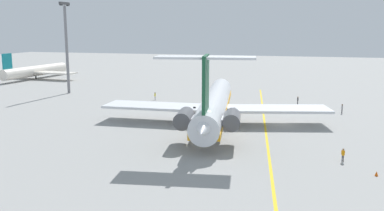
{
  "coord_description": "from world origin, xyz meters",
  "views": [
    {
      "loc": [
        -71.4,
        -3.44,
        16.2
      ],
      "look_at": [
        -2.43,
        15.27,
        3.01
      ],
      "focal_mm": 39.46,
      "sensor_mm": 36.0,
      "label": 1
    }
  ],
  "objects_px": {
    "ground_crew_near_nose": "(155,95)",
    "ground_crew_near_tail": "(343,153)",
    "main_jetliner": "(214,105)",
    "safety_cone_nose": "(377,174)",
    "light_mast": "(66,44)",
    "ground_crew_portside": "(342,108)",
    "airliner_mid_right": "(37,71)",
    "ground_crew_starboard": "(298,100)"
  },
  "relations": [
    {
      "from": "airliner_mid_right",
      "to": "safety_cone_nose",
      "type": "bearing_deg",
      "value": -122.47
    },
    {
      "from": "ground_crew_near_nose",
      "to": "ground_crew_near_tail",
      "type": "distance_m",
      "value": 52.29
    },
    {
      "from": "ground_crew_portside",
      "to": "light_mast",
      "type": "relative_size",
      "value": 0.08
    },
    {
      "from": "ground_crew_near_tail",
      "to": "light_mast",
      "type": "distance_m",
      "value": 75.11
    },
    {
      "from": "ground_crew_near_tail",
      "to": "ground_crew_portside",
      "type": "height_order",
      "value": "ground_crew_portside"
    },
    {
      "from": "main_jetliner",
      "to": "ground_crew_starboard",
      "type": "relative_size",
      "value": 24.89
    },
    {
      "from": "light_mast",
      "to": "main_jetliner",
      "type": "bearing_deg",
      "value": -120.69
    },
    {
      "from": "safety_cone_nose",
      "to": "light_mast",
      "type": "distance_m",
      "value": 80.25
    },
    {
      "from": "main_jetliner",
      "to": "safety_cone_nose",
      "type": "xyz_separation_m",
      "value": [
        -19.32,
        -22.65,
        -3.22
      ]
    },
    {
      "from": "ground_crew_near_tail",
      "to": "safety_cone_nose",
      "type": "xyz_separation_m",
      "value": [
        -4.28,
        -3.25,
        -0.82
      ]
    },
    {
      "from": "ground_crew_near_nose",
      "to": "ground_crew_portside",
      "type": "relative_size",
      "value": 1.01
    },
    {
      "from": "ground_crew_starboard",
      "to": "main_jetliner",
      "type": "bearing_deg",
      "value": -94.76
    },
    {
      "from": "airliner_mid_right",
      "to": "ground_crew_near_nose",
      "type": "bearing_deg",
      "value": -115.05
    },
    {
      "from": "ground_crew_portside",
      "to": "light_mast",
      "type": "bearing_deg",
      "value": -28.63
    },
    {
      "from": "airliner_mid_right",
      "to": "ground_crew_near_nose",
      "type": "xyz_separation_m",
      "value": [
        -29.17,
        -51.12,
        -1.43
      ]
    },
    {
      "from": "ground_crew_near_tail",
      "to": "ground_crew_starboard",
      "type": "height_order",
      "value": "ground_crew_starboard"
    },
    {
      "from": "airliner_mid_right",
      "to": "main_jetliner",
      "type": "bearing_deg",
      "value": -121.32
    },
    {
      "from": "ground_crew_portside",
      "to": "ground_crew_starboard",
      "type": "distance_m",
      "value": 11.16
    },
    {
      "from": "airliner_mid_right",
      "to": "light_mast",
      "type": "distance_m",
      "value": 37.72
    },
    {
      "from": "ground_crew_portside",
      "to": "safety_cone_nose",
      "type": "bearing_deg",
      "value": 71.0
    },
    {
      "from": "ground_crew_starboard",
      "to": "ground_crew_portside",
      "type": "bearing_deg",
      "value": -16.81
    },
    {
      "from": "ground_crew_near_nose",
      "to": "ground_crew_starboard",
      "type": "bearing_deg",
      "value": 158.48
    },
    {
      "from": "ground_crew_near_nose",
      "to": "light_mast",
      "type": "xyz_separation_m",
      "value": [
        4.23,
        24.56,
        11.2
      ]
    },
    {
      "from": "ground_crew_near_nose",
      "to": "ground_crew_portside",
      "type": "xyz_separation_m",
      "value": [
        -4.74,
        -39.87,
        -0.01
      ]
    },
    {
      "from": "safety_cone_nose",
      "to": "ground_crew_near_tail",
      "type": "bearing_deg",
      "value": 37.18
    },
    {
      "from": "airliner_mid_right",
      "to": "ground_crew_near_tail",
      "type": "bearing_deg",
      "value": -121.72
    },
    {
      "from": "ground_crew_near_tail",
      "to": "light_mast",
      "type": "bearing_deg",
      "value": -102.76
    },
    {
      "from": "ground_crew_near_tail",
      "to": "safety_cone_nose",
      "type": "bearing_deg",
      "value": 57.45
    },
    {
      "from": "ground_crew_portside",
      "to": "light_mast",
      "type": "distance_m",
      "value": 66.01
    },
    {
      "from": "ground_crew_portside",
      "to": "ground_crew_near_tail",
      "type": "bearing_deg",
      "value": 65.34
    },
    {
      "from": "ground_crew_near_tail",
      "to": "light_mast",
      "type": "relative_size",
      "value": 0.08
    },
    {
      "from": "ground_crew_starboard",
      "to": "ground_crew_near_tail",
      "type": "bearing_deg",
      "value": -56.68
    },
    {
      "from": "ground_crew_near_tail",
      "to": "light_mast",
      "type": "xyz_separation_m",
      "value": [
        40.48,
        62.25,
        11.27
      ]
    },
    {
      "from": "ground_crew_near_tail",
      "to": "ground_crew_starboard",
      "type": "bearing_deg",
      "value": -150.58
    },
    {
      "from": "airliner_mid_right",
      "to": "light_mast",
      "type": "bearing_deg",
      "value": -128.54
    },
    {
      "from": "main_jetliner",
      "to": "light_mast",
      "type": "height_order",
      "value": "light_mast"
    },
    {
      "from": "ground_crew_near_nose",
      "to": "ground_crew_near_tail",
      "type": "height_order",
      "value": "ground_crew_near_nose"
    },
    {
      "from": "airliner_mid_right",
      "to": "ground_crew_starboard",
      "type": "distance_m",
      "value": 86.75
    },
    {
      "from": "ground_crew_portside",
      "to": "light_mast",
      "type": "height_order",
      "value": "light_mast"
    },
    {
      "from": "main_jetliner",
      "to": "ground_crew_near_nose",
      "type": "bearing_deg",
      "value": 32.82
    },
    {
      "from": "main_jetliner",
      "to": "ground_crew_near_tail",
      "type": "bearing_deg",
      "value": -135.74
    },
    {
      "from": "light_mast",
      "to": "ground_crew_near_nose",
      "type": "bearing_deg",
      "value": -99.78
    }
  ]
}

